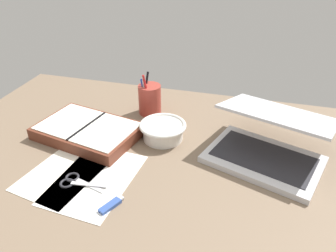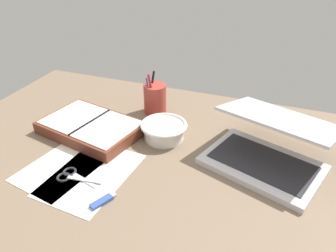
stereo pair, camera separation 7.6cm
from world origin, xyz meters
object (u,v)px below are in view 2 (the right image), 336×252
at_px(bowl, 164,130).
at_px(scissors, 71,176).
at_px(laptop, 269,148).
at_px(planner, 91,127).
at_px(pen_cup, 155,99).

bearing_deg(bowl, scissors, -122.11).
distance_m(laptop, planner, 0.57).
height_order(laptop, planner, laptop).
bearing_deg(planner, scissors, -60.61).
height_order(planner, scissors, planner).
relative_size(pen_cup, scissors, 1.19).
relative_size(planner, scissors, 2.71).
xyz_separation_m(bowl, planner, (-0.24, -0.05, -0.01)).
relative_size(bowl, pen_cup, 0.96).
distance_m(pen_cup, scissors, 0.43).
height_order(bowl, scissors, bowl).
xyz_separation_m(laptop, bowl, (-0.33, 0.02, -0.02)).
relative_size(laptop, pen_cup, 2.53).
bearing_deg(scissors, pen_cup, 84.00).
height_order(laptop, pen_cup, pen_cup).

